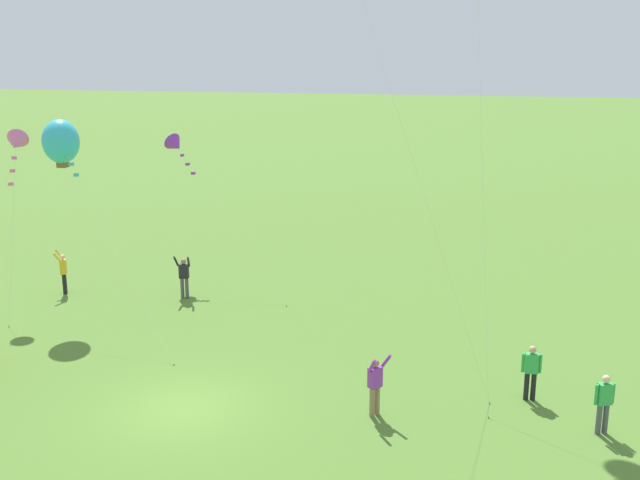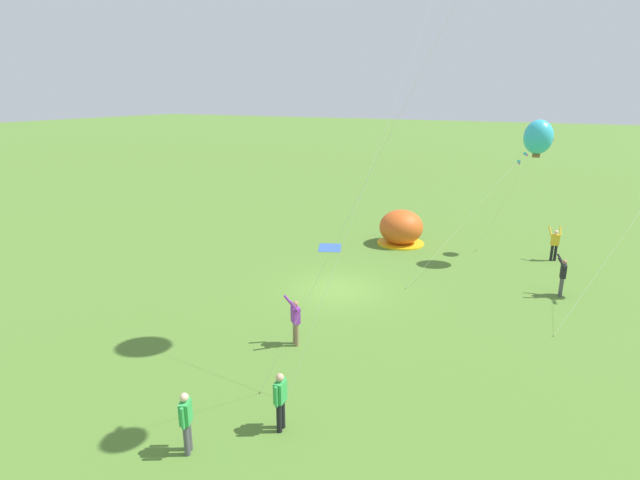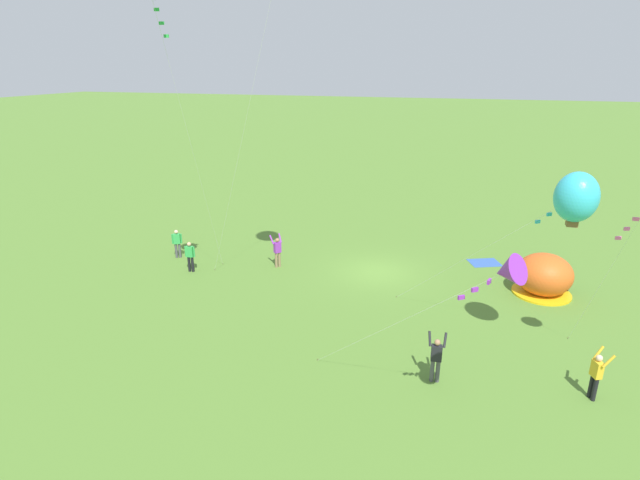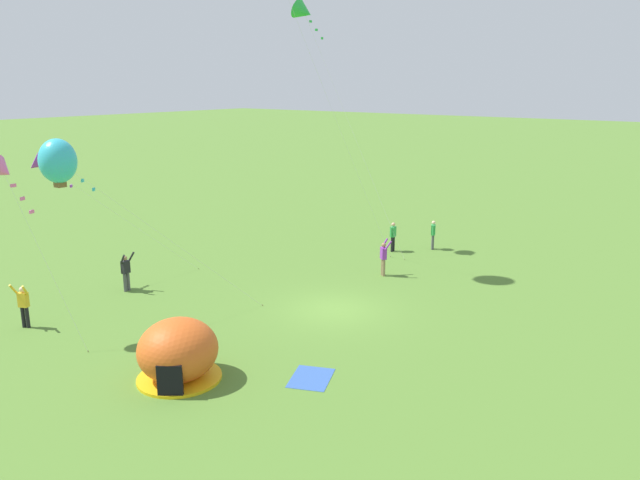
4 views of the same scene
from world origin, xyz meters
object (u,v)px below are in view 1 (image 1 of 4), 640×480
object	(u,v)px
person_flying_kite	(63,271)
kite_pink	(16,143)
person_with_toddler	(604,401)
kite_cyan	(61,142)
person_strolling	(531,370)
kite_purple	(176,145)
person_watching_sky	(375,383)
person_near_tent	(184,275)

from	to	relation	value
person_flying_kite	kite_pink	bearing A→B (deg)	-121.42
person_with_toddler	kite_cyan	bearing A→B (deg)	162.70
person_strolling	kite_purple	size ratio (longest dim) A/B	0.26
person_watching_sky	kite_cyan	world-z (taller)	kite_cyan
kite_purple	kite_pink	bearing A→B (deg)	-129.57
person_watching_sky	person_strolling	bearing A→B (deg)	24.89
kite_cyan	kite_purple	size ratio (longest dim) A/B	1.13
person_watching_sky	kite_purple	distance (m)	16.96
person_with_toddler	person_strolling	world-z (taller)	same
person_near_tent	kite_purple	xyz separation A→B (m)	(-1.64, 3.50, 4.95)
person_near_tent	person_flying_kite	distance (m)	5.29
kite_cyan	person_with_toddler	bearing A→B (deg)	-17.30
person_flying_kite	person_watching_sky	distance (m)	16.62
person_with_toddler	kite_pink	xyz separation A→B (m)	(-21.59, 6.21, 5.59)
person_watching_sky	kite_pink	world-z (taller)	kite_pink
person_strolling	kite_pink	size ratio (longest dim) A/B	0.24
person_near_tent	person_flying_kite	world-z (taller)	same
person_strolling	person_near_tent	bearing A→B (deg)	155.05
person_near_tent	person_flying_kite	bearing A→B (deg)	-173.96
person_near_tent	kite_pink	xyz separation A→B (m)	(-6.03, -1.81, 5.56)
kite_cyan	kite_purple	xyz separation A→B (m)	(2.33, 5.44, -0.74)
kite_cyan	kite_purple	distance (m)	5.97
person_with_toddler	person_near_tent	bearing A→B (deg)	152.72
person_near_tent	kite_pink	distance (m)	8.40
person_watching_sky	person_with_toddler	bearing A→B (deg)	3.46
person_with_toddler	person_flying_kite	world-z (taller)	person_flying_kite
kite_cyan	kite_pink	size ratio (longest dim) A/B	1.06
person_strolling	kite_pink	bearing A→B (deg)	166.97
person_strolling	kite_purple	xyz separation A→B (m)	(-15.37, 9.89, 4.99)
person_near_tent	person_strolling	world-z (taller)	person_near_tent
person_watching_sky	person_strolling	world-z (taller)	person_watching_sky
person_with_toddler	kite_cyan	xyz separation A→B (m)	(-19.53, 6.08, 5.73)
person_with_toddler	kite_pink	bearing A→B (deg)	163.94
person_with_toddler	kite_purple	size ratio (longest dim) A/B	0.26
person_near_tent	person_watching_sky	xyz separation A→B (m)	(9.39, -8.40, -0.00)
person_with_toddler	person_watching_sky	size ratio (longest dim) A/B	0.91
person_with_toddler	kite_purple	distance (m)	21.30
kite_cyan	person_watching_sky	bearing A→B (deg)	-25.80
kite_pink	kite_purple	world-z (taller)	kite_pink
person_with_toddler	person_flying_kite	size ratio (longest dim) A/B	0.91
kite_pink	kite_purple	xyz separation A→B (m)	(4.39, 5.31, -0.61)
person_near_tent	kite_purple	size ratio (longest dim) A/B	0.28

